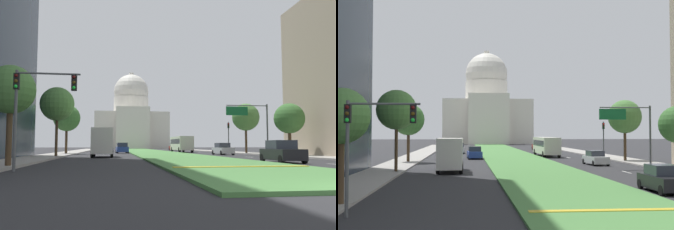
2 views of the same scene
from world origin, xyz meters
TOP-DOWN VIEW (x-y plane):
  - ground_plane at (0.00, 69.91)m, footprint 307.59×307.59m
  - grass_median at (0.00, 62.92)m, footprint 8.55×125.83m
  - median_curb_nose at (0.00, 10.31)m, footprint 7.69×0.50m
  - lane_dashes_right at (8.37, 32.69)m, footprint 0.16×43.17m
  - sidewalk_left at (-14.46, 55.93)m, footprint 4.00×125.83m
  - sidewalk_right at (14.46, 55.93)m, footprint 4.00×125.83m
  - capitol_building at (0.00, 139.06)m, footprint 28.22×29.55m
  - traffic_light_near_left at (-11.12, 10.40)m, footprint 3.34×0.35m
  - traffic_light_far_right at (11.96, 49.36)m, footprint 0.28×0.35m
  - overhead_guide_sign at (10.13, 34.30)m, footprint 5.48×0.20m
  - street_tree_left_near at (-13.04, 13.37)m, footprint 2.89×2.89m
  - street_tree_left_mid at (-13.17, 32.01)m, footprint 3.72×3.72m
  - street_tree_left_far at (-13.84, 45.87)m, footprint 3.93×3.93m
  - street_tree_right_far at (13.66, 45.77)m, footprint 4.31×4.31m
  - sedan_lead_stopped at (5.75, 17.28)m, footprint 2.06×4.37m
  - sedan_midblock at (8.11, 40.19)m, footprint 2.07×4.48m
  - sedan_distant at (-5.55, 52.82)m, footprint 2.17×4.33m
  - sedan_far_horizon at (-8.10, 69.53)m, footprint 2.23×4.75m
  - sedan_very_far at (8.43, 83.48)m, footprint 2.11×4.64m
  - box_truck_delivery at (-8.20, 32.62)m, footprint 2.40×6.40m
  - city_bus at (5.75, 58.93)m, footprint 2.62×11.00m

SIDE VIEW (x-z plane):
  - ground_plane at x=0.00m, z-range 0.00..0.00m
  - lane_dashes_right at x=8.37m, z-range 0.00..0.01m
  - grass_median at x=0.00m, z-range 0.00..0.14m
  - sidewalk_left at x=-14.46m, z-range 0.00..0.15m
  - sidewalk_right at x=14.46m, z-range 0.00..0.15m
  - median_curb_nose at x=0.00m, z-range 0.14..0.18m
  - sedan_midblock at x=8.11m, z-range -0.05..1.61m
  - sedan_lead_stopped at x=5.75m, z-range -0.05..1.66m
  - sedan_distant at x=-5.55m, z-range -0.06..1.70m
  - sedan_very_far at x=8.43m, z-range -0.07..1.78m
  - sedan_far_horizon at x=-8.10m, z-range -0.07..1.79m
  - box_truck_delivery at x=-8.20m, z-range 0.08..3.28m
  - city_bus at x=5.75m, z-range 0.29..3.24m
  - traffic_light_far_right at x=11.96m, z-range 0.71..5.91m
  - traffic_light_near_left at x=-11.12m, z-range 1.20..6.40m
  - street_tree_left_near at x=-13.04m, z-range 1.53..7.58m
  - overhead_guide_sign at x=10.13m, z-range 1.39..7.89m
  - street_tree_left_far at x=-13.84m, z-range 1.66..8.96m
  - street_tree_right_far at x=13.66m, z-range 1.78..9.70m
  - street_tree_left_mid at x=-13.17m, z-range 1.97..9.68m
  - capitol_building at x=0.00m, z-range -4.51..26.71m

